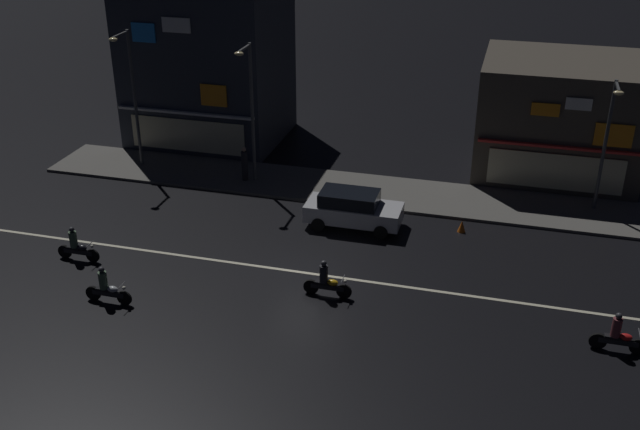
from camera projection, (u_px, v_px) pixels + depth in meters
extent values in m
plane|color=black|center=(305.00, 273.00, 30.20)|extent=(140.00, 140.00, 0.00)
cube|color=beige|center=(305.00, 273.00, 30.20)|extent=(30.61, 0.16, 0.01)
cube|color=#5B5954|center=(351.00, 189.00, 37.42)|extent=(32.22, 3.86, 0.14)
cube|color=#2D333D|center=(209.00, 62.00, 42.42)|extent=(8.24, 6.86, 8.97)
cube|color=white|center=(185.00, 113.00, 40.18)|extent=(7.83, 0.24, 0.12)
cube|color=orange|center=(214.00, 95.00, 39.35)|extent=(1.45, 0.08, 1.16)
cube|color=#268CF2|center=(143.00, 33.00, 38.86)|extent=(1.31, 0.08, 1.00)
cube|color=white|center=(176.00, 25.00, 38.20)|extent=(1.56, 0.08, 0.77)
cube|color=beige|center=(188.00, 135.00, 40.81)|extent=(6.59, 0.06, 1.80)
cube|color=#4C443A|center=(559.00, 116.00, 38.57)|extent=(7.99, 6.91, 5.92)
cube|color=red|center=(559.00, 147.00, 35.63)|extent=(7.59, 0.24, 0.12)
cube|color=orange|center=(614.00, 135.00, 34.78)|extent=(1.73, 0.08, 1.10)
cube|color=white|center=(579.00, 104.00, 34.59)|extent=(1.18, 0.08, 0.57)
cube|color=orange|center=(545.00, 110.00, 35.10)|extent=(1.30, 0.08, 0.62)
cube|color=beige|center=(555.00, 172.00, 36.26)|extent=(6.39, 0.06, 1.80)
cylinder|color=#47494C|center=(135.00, 99.00, 38.61)|extent=(0.16, 0.16, 7.19)
cube|color=#47494C|center=(120.00, 35.00, 36.46)|extent=(0.10, 1.40, 0.10)
ellipsoid|color=#F9E099|center=(113.00, 39.00, 35.89)|extent=(0.44, 0.32, 0.20)
cylinder|color=#47494C|center=(252.00, 114.00, 36.72)|extent=(0.16, 0.16, 7.04)
cube|color=#47494C|center=(244.00, 48.00, 34.60)|extent=(0.10, 1.40, 0.10)
ellipsoid|color=#F9E099|center=(239.00, 54.00, 34.03)|extent=(0.44, 0.32, 0.20)
cylinder|color=#47494C|center=(605.00, 146.00, 33.94)|extent=(0.16, 0.16, 6.20)
cube|color=#47494C|center=(618.00, 86.00, 32.01)|extent=(0.10, 1.40, 0.10)
ellipsoid|color=#F9E099|center=(619.00, 93.00, 31.44)|extent=(0.44, 0.32, 0.20)
cylinder|color=#232328|center=(245.00, 166.00, 37.94)|extent=(0.32, 0.32, 1.55)
sphere|color=tan|center=(244.00, 149.00, 37.55)|extent=(0.22, 0.22, 0.22)
cube|color=silver|center=(354.00, 212.00, 33.63)|extent=(4.30, 1.78, 0.76)
cube|color=black|center=(349.00, 198.00, 33.38)|extent=(2.58, 1.57, 0.60)
cube|color=#F9F2CC|center=(402.00, 210.00, 33.62)|extent=(0.08, 0.20, 0.12)
cube|color=#F9F2CC|center=(398.00, 222.00, 32.57)|extent=(0.08, 0.20, 0.12)
cylinder|color=black|center=(388.00, 215.00, 34.24)|extent=(0.62, 0.20, 0.62)
cylinder|color=black|center=(381.00, 232.00, 32.70)|extent=(0.62, 0.20, 0.62)
cylinder|color=black|center=(328.00, 208.00, 34.91)|extent=(0.62, 0.20, 0.62)
cylinder|color=black|center=(318.00, 225.00, 33.37)|extent=(0.62, 0.20, 0.62)
cylinder|color=black|center=(124.00, 298.00, 27.97)|extent=(0.60, 0.08, 0.60)
cylinder|color=black|center=(93.00, 293.00, 28.27)|extent=(0.60, 0.10, 0.60)
cube|color=black|center=(108.00, 293.00, 28.07)|extent=(1.30, 0.14, 0.20)
ellipsoid|color=#B2B7BC|center=(113.00, 289.00, 27.93)|extent=(0.44, 0.26, 0.24)
cube|color=black|center=(103.00, 289.00, 28.05)|extent=(0.56, 0.22, 0.10)
cylinder|color=slate|center=(121.00, 285.00, 27.73)|extent=(0.03, 0.60, 0.03)
sphere|color=white|center=(124.00, 288.00, 27.76)|extent=(0.14, 0.14, 0.14)
cylinder|color=#4C664C|center=(103.00, 280.00, 27.87)|extent=(0.32, 0.32, 0.70)
sphere|color=#333338|center=(101.00, 270.00, 27.66)|extent=(0.22, 0.22, 0.22)
cylinder|color=black|center=(344.00, 291.00, 28.38)|extent=(0.60, 0.08, 0.60)
cylinder|color=black|center=(311.00, 287.00, 28.69)|extent=(0.60, 0.10, 0.60)
cube|color=black|center=(327.00, 287.00, 28.49)|extent=(1.30, 0.14, 0.20)
ellipsoid|color=gold|center=(333.00, 283.00, 28.35)|extent=(0.44, 0.26, 0.24)
cube|color=black|center=(322.00, 283.00, 28.47)|extent=(0.56, 0.22, 0.10)
cylinder|color=slate|center=(343.00, 279.00, 28.15)|extent=(0.03, 0.60, 0.03)
sphere|color=white|center=(345.00, 281.00, 28.17)|extent=(0.14, 0.14, 0.14)
cylinder|color=#232328|center=(324.00, 274.00, 28.28)|extent=(0.32, 0.32, 0.70)
sphere|color=#333338|center=(324.00, 263.00, 28.08)|extent=(0.22, 0.22, 0.22)
cylinder|color=black|center=(93.00, 256.00, 30.86)|extent=(0.60, 0.08, 0.60)
cylinder|color=black|center=(65.00, 252.00, 31.17)|extent=(0.60, 0.10, 0.60)
cube|color=black|center=(78.00, 252.00, 30.97)|extent=(1.30, 0.14, 0.20)
ellipsoid|color=black|center=(82.00, 247.00, 30.82)|extent=(0.44, 0.26, 0.24)
cube|color=black|center=(74.00, 248.00, 30.95)|extent=(0.56, 0.22, 0.10)
cylinder|color=slate|center=(90.00, 244.00, 30.63)|extent=(0.03, 0.60, 0.03)
sphere|color=white|center=(92.00, 246.00, 30.65)|extent=(0.14, 0.14, 0.14)
cylinder|color=#4C664C|center=(73.00, 239.00, 30.76)|extent=(0.32, 0.32, 0.70)
sphere|color=#333338|center=(72.00, 229.00, 30.56)|extent=(0.22, 0.22, 0.22)
cylinder|color=black|center=(638.00, 347.00, 25.24)|extent=(0.60, 0.08, 0.60)
cylinder|color=black|center=(598.00, 341.00, 25.54)|extent=(0.60, 0.10, 0.60)
cube|color=black|center=(618.00, 341.00, 25.35)|extent=(1.30, 0.14, 0.20)
ellipsoid|color=red|center=(626.00, 337.00, 25.20)|extent=(0.44, 0.26, 0.24)
cube|color=black|center=(613.00, 337.00, 25.33)|extent=(0.56, 0.22, 0.10)
cylinder|color=slate|center=(640.00, 333.00, 25.01)|extent=(0.03, 0.60, 0.03)
cylinder|color=brown|center=(616.00, 327.00, 25.14)|extent=(0.32, 0.32, 0.70)
sphere|color=#333338|center=(619.00, 316.00, 24.94)|extent=(0.22, 0.22, 0.22)
cone|color=orange|center=(462.00, 226.00, 33.31)|extent=(0.36, 0.36, 0.55)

